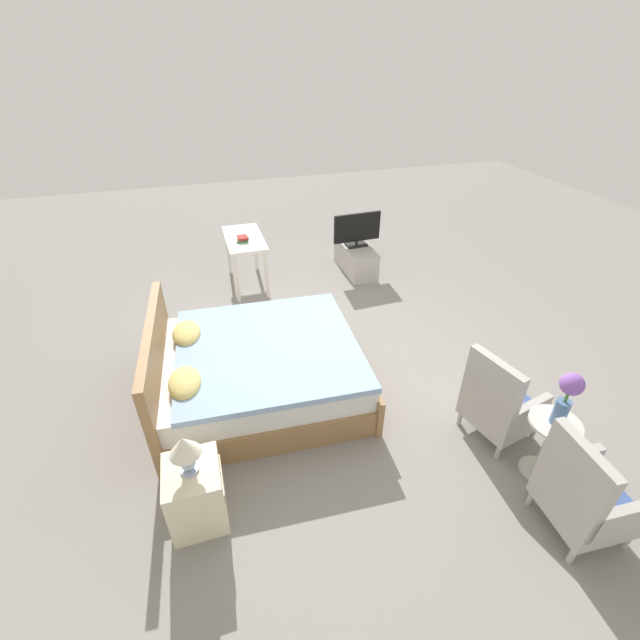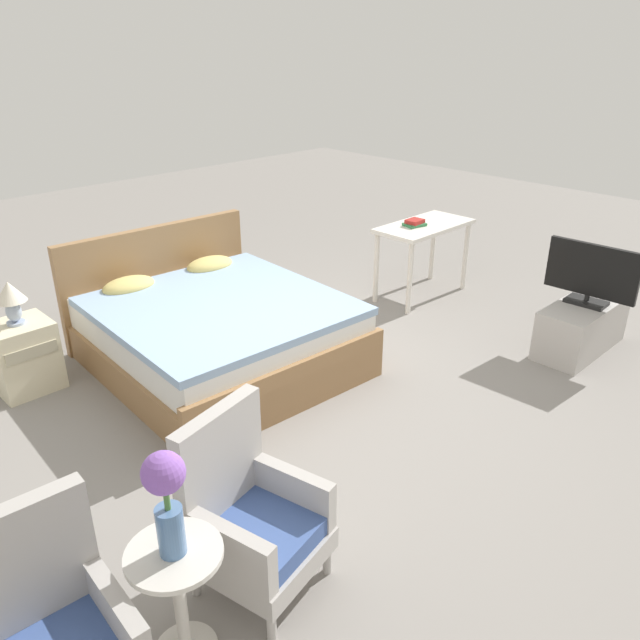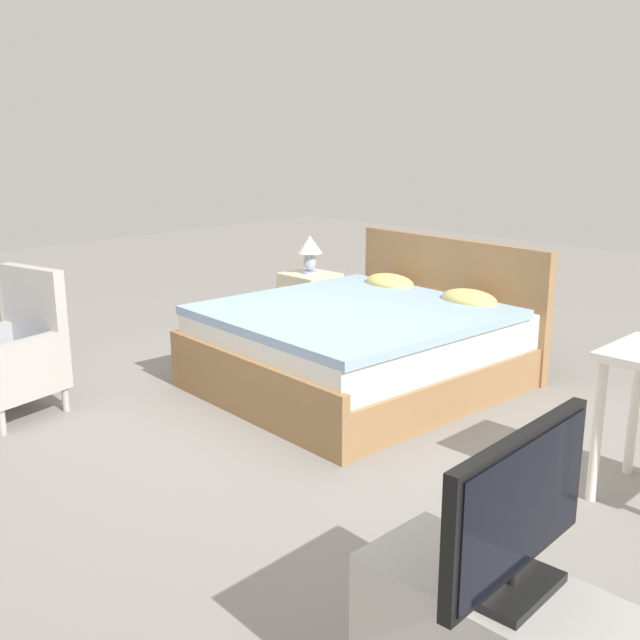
{
  "view_description": "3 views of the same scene",
  "coord_description": "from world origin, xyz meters",
  "px_view_note": "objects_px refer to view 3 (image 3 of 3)",
  "views": [
    {
      "loc": [
        -3.63,
        1.31,
        3.08
      ],
      "look_at": [
        -0.06,
        0.22,
        0.64
      ],
      "focal_mm": 24.0,
      "sensor_mm": 36.0,
      "label": 1
    },
    {
      "loc": [
        -2.81,
        -2.9,
        2.47
      ],
      "look_at": [
        0.04,
        0.0,
        0.61
      ],
      "focal_mm": 35.0,
      "sensor_mm": 36.0,
      "label": 2
    },
    {
      "loc": [
        3.13,
        -2.83,
        1.77
      ],
      "look_at": [
        0.12,
        0.14,
        0.68
      ],
      "focal_mm": 42.0,
      "sensor_mm": 36.0,
      "label": 3
    }
  ],
  "objects_px": {
    "bed": "(365,344)",
    "armchair_by_window_right": "(15,356)",
    "nightstand": "(310,303)",
    "table_lamp": "(310,249)",
    "tv_flatscreen": "(519,512)"
  },
  "relations": [
    {
      "from": "armchair_by_window_right",
      "to": "tv_flatscreen",
      "type": "relative_size",
      "value": 1.23
    },
    {
      "from": "table_lamp",
      "to": "tv_flatscreen",
      "type": "xyz_separation_m",
      "value": [
        3.64,
        -2.66,
        -0.06
      ]
    },
    {
      "from": "table_lamp",
      "to": "nightstand",
      "type": "bearing_deg",
      "value": -90.0
    },
    {
      "from": "bed",
      "to": "armchair_by_window_right",
      "type": "bearing_deg",
      "value": -121.29
    },
    {
      "from": "bed",
      "to": "armchair_by_window_right",
      "type": "distance_m",
      "value": 2.31
    },
    {
      "from": "table_lamp",
      "to": "armchair_by_window_right",
      "type": "bearing_deg",
      "value": -88.61
    },
    {
      "from": "armchair_by_window_right",
      "to": "tv_flatscreen",
      "type": "distance_m",
      "value": 3.59
    },
    {
      "from": "bed",
      "to": "armchair_by_window_right",
      "type": "height_order",
      "value": "bed"
    },
    {
      "from": "nightstand",
      "to": "tv_flatscreen",
      "type": "height_order",
      "value": "tv_flatscreen"
    },
    {
      "from": "nightstand",
      "to": "tv_flatscreen",
      "type": "bearing_deg",
      "value": -36.16
    },
    {
      "from": "nightstand",
      "to": "table_lamp",
      "type": "distance_m",
      "value": 0.48
    },
    {
      "from": "bed",
      "to": "table_lamp",
      "type": "xyz_separation_m",
      "value": [
        -1.26,
        0.68,
        0.46
      ]
    },
    {
      "from": "bed",
      "to": "nightstand",
      "type": "height_order",
      "value": "bed"
    },
    {
      "from": "bed",
      "to": "nightstand",
      "type": "relative_size",
      "value": 3.87
    },
    {
      "from": "armchair_by_window_right",
      "to": "nightstand",
      "type": "distance_m",
      "value": 2.65
    }
  ]
}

